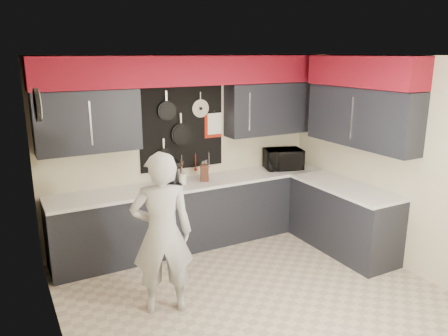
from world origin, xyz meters
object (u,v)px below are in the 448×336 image
microwave (283,159)px  coffee_maker (172,172)px  knife_block (204,173)px  utensil_crock (182,179)px  person (162,234)px

microwave → coffee_maker: (-1.78, 0.04, 0.01)m
microwave → knife_block: 1.33m
utensil_crock → knife_block: bearing=-4.0°
microwave → coffee_maker: coffee_maker is taller
knife_block → utensil_crock: size_ratio=1.63×
microwave → person: 2.78m
coffee_maker → person: (-0.66, -1.36, -0.23)m
utensil_crock → coffee_maker: (-0.12, 0.04, 0.09)m
microwave → knife_block: microwave is taller
coffee_maker → microwave: bearing=2.0°
microwave → coffee_maker: size_ratio=1.71×
coffee_maker → person: bearing=-112.6°
knife_block → utensil_crock: knife_block is taller
person → coffee_maker: bearing=-98.6°
microwave → knife_block: size_ratio=2.35×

